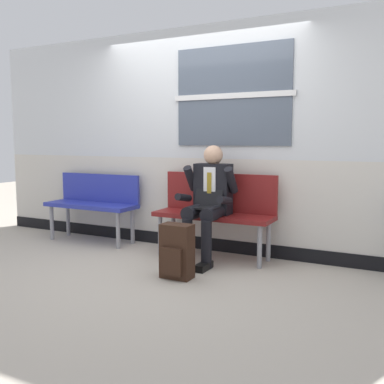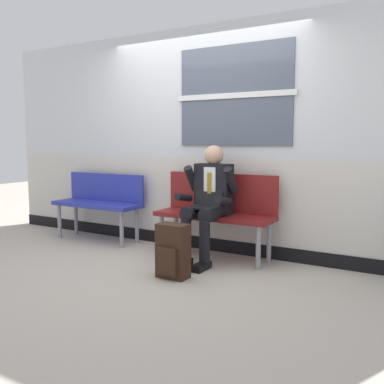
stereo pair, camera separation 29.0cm
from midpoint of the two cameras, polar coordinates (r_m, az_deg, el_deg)
ground_plane at (r=4.69m, az=-1.44°, el=-9.34°), size 18.00×18.00×0.00m
station_wall at (r=5.19m, az=3.30°, el=6.77°), size 6.18×0.16×2.61m
bench_with_person at (r=4.87m, az=4.96°, el=-2.09°), size 1.34×0.42×0.93m
bench_empty at (r=5.81m, az=-10.50°, el=-0.99°), size 1.23×0.42×0.86m
person_seated at (r=4.67m, az=3.90°, el=-1.02°), size 0.57×0.70×1.25m
backpack at (r=4.16m, az=-0.54°, el=-7.80°), size 0.30×0.21×0.52m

